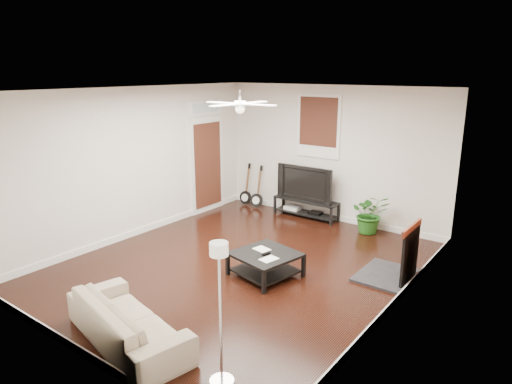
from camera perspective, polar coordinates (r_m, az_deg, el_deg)
room at (r=7.08m, az=-1.93°, el=1.27°), size 5.01×6.01×2.81m
brick_accent at (r=6.84m, az=20.14°, el=-0.17°), size 0.02×2.20×2.80m
fireplace at (r=7.21m, az=17.27°, el=-7.04°), size 0.80×1.10×0.92m
window_back at (r=9.59m, az=7.82°, el=8.13°), size 1.00×0.06×1.30m
door_left at (r=10.10m, az=-6.16°, el=4.51°), size 0.08×1.00×2.50m
tv_stand at (r=9.86m, az=6.27°, el=-2.04°), size 1.43×0.38×0.40m
tv at (r=9.72m, az=6.42°, el=1.21°), size 1.29×0.17×0.74m
coffee_table at (r=7.10m, az=1.19°, el=-9.06°), size 1.04×1.04×0.37m
sofa at (r=5.69m, az=-15.79°, el=-15.24°), size 2.00×1.12×0.55m
floor_lamp at (r=4.62m, az=-4.49°, el=-15.14°), size 0.30×0.30×1.54m
potted_plant at (r=9.10m, az=14.11°, el=-2.62°), size 0.93×0.90×0.79m
guitar_left at (r=10.64m, az=-1.34°, el=0.94°), size 0.32×0.24×0.98m
guitar_right at (r=10.41m, az=0.08°, el=0.63°), size 0.34×0.26×0.98m
ceiling_fan at (r=6.90m, az=-2.02°, el=11.00°), size 1.24×1.24×0.32m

